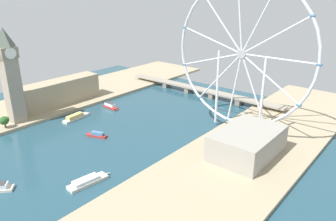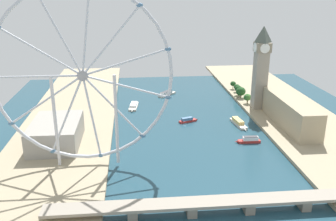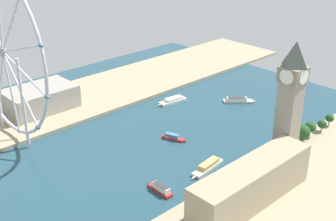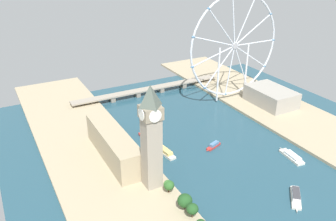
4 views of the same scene
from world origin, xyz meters
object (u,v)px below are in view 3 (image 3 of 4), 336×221
at_px(ferris_wheel, 3,53).
at_px(tour_boat_0, 238,100).
at_px(clock_tower, 290,103).
at_px(riverside_hall, 40,99).
at_px(tour_boat_1, 173,137).
at_px(tour_boat_2, 173,101).
at_px(tour_boat_4, 160,189).
at_px(tour_boat_3, 208,166).
at_px(parliament_block, 252,184).

distance_m(ferris_wheel, tour_boat_0, 216.40).
bearing_deg(clock_tower, tour_boat_0, -35.48).
height_order(riverside_hall, tour_boat_1, riverside_hall).
height_order(tour_boat_1, tour_boat_2, tour_boat_1).
distance_m(tour_boat_0, tour_boat_1, 98.94).
bearing_deg(tour_boat_4, tour_boat_3, -91.48).
height_order(tour_boat_1, tour_boat_3, tour_boat_3).
bearing_deg(tour_boat_1, riverside_hall, -177.65).
xyz_separation_m(clock_tower, tour_boat_2, (138.58, -22.47, -47.90)).
height_order(riverside_hall, tour_boat_4, riverside_hall).
xyz_separation_m(tour_boat_2, tour_boat_4, (-102.01, 109.66, 0.51)).
height_order(ferris_wheel, tour_boat_4, ferris_wheel).
bearing_deg(tour_boat_2, tour_boat_3, 65.16).
xyz_separation_m(riverside_hall, tour_boat_3, (-171.67, -36.87, -10.86)).
bearing_deg(tour_boat_0, tour_boat_2, -179.87).
relative_size(tour_boat_0, tour_boat_2, 0.81).
height_order(parliament_block, tour_boat_2, parliament_block).
bearing_deg(clock_tower, tour_boat_3, 51.75).
bearing_deg(riverside_hall, tour_boat_4, 177.60).
xyz_separation_m(clock_tower, parliament_block, (-13.22, 56.02, -33.56)).
relative_size(riverside_hall, tour_boat_4, 2.63).
relative_size(riverside_hall, tour_boat_3, 1.71).
bearing_deg(tour_boat_4, parliament_block, -146.18).
bearing_deg(parliament_block, tour_boat_1, -15.20).
xyz_separation_m(tour_boat_0, tour_boat_3, (-61.95, 111.66, 0.01)).
bearing_deg(tour_boat_4, ferris_wheel, 15.51).
bearing_deg(riverside_hall, parliament_block, -173.73).
relative_size(tour_boat_3, tour_boat_4, 1.54).
relative_size(tour_boat_2, tour_boat_4, 1.44).
height_order(parliament_block, tour_boat_1, parliament_block).
bearing_deg(ferris_wheel, parliament_block, -160.93).
xyz_separation_m(parliament_block, tour_boat_3, (47.29, -12.81, -14.01)).
bearing_deg(tour_boat_2, tour_boat_0, 144.52).
bearing_deg(tour_boat_2, parliament_block, 69.96).
bearing_deg(clock_tower, riverside_hall, 21.27).
distance_m(riverside_hall, tour_boat_4, 169.65).
xyz_separation_m(parliament_block, tour_boat_1, (96.85, -26.31, -14.32)).
bearing_deg(ferris_wheel, tour_boat_2, -103.98).
relative_size(clock_tower, tour_boat_3, 2.51).
distance_m(tour_boat_2, tour_boat_3, 123.44).
height_order(clock_tower, tour_boat_1, clock_tower).
bearing_deg(tour_boat_3, ferris_wheel, -68.09).
bearing_deg(ferris_wheel, tour_boat_1, -134.84).
xyz_separation_m(tour_boat_1, tour_boat_3, (-49.56, 13.50, 0.31)).
bearing_deg(tour_boat_4, riverside_hall, -0.63).
distance_m(parliament_block, riverside_hall, 220.30).
distance_m(parliament_block, tour_boat_2, 171.49).
bearing_deg(tour_boat_2, riverside_hall, -25.91).
bearing_deg(parliament_block, tour_boat_2, -27.34).
relative_size(tour_boat_1, tour_boat_4, 0.93).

